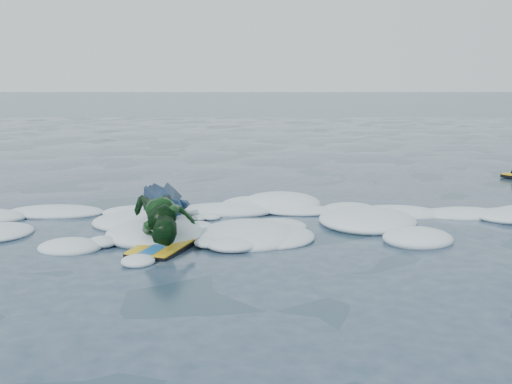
{
  "coord_description": "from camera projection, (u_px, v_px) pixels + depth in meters",
  "views": [
    {
      "loc": [
        -0.12,
        -6.9,
        1.89
      ],
      "look_at": [
        -0.12,
        1.6,
        0.32
      ],
      "focal_mm": 45.0,
      "sensor_mm": 36.0,
      "label": 1
    }
  ],
  "objects": [
    {
      "name": "ground",
      "position": [
        267.0,
        246.0,
        7.13
      ],
      "size": [
        120.0,
        120.0,
        0.0
      ],
      "primitive_type": "plane",
      "color": "#1B3942",
      "rests_on": "ground"
    },
    {
      "name": "prone_child_unit",
      "position": [
        165.0,
        222.0,
        7.09
      ],
      "size": [
        0.91,
        1.47,
        0.54
      ],
      "rotation": [
        0.0,
        0.0,
        1.27
      ],
      "color": "black",
      "rests_on": "ground"
    },
    {
      "name": "foam_band",
      "position": [
        266.0,
        225.0,
        8.15
      ],
      "size": [
        12.0,
        3.1,
        0.3
      ],
      "primitive_type": null,
      "color": "white",
      "rests_on": "ground"
    },
    {
      "name": "prone_woman_unit",
      "position": [
        165.0,
        203.0,
        8.45
      ],
      "size": [
        0.98,
        1.67,
        0.41
      ],
      "rotation": [
        0.0,
        0.0,
        1.87
      ],
      "color": "black",
      "rests_on": "ground"
    }
  ]
}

